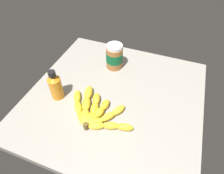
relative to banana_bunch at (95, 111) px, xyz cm
name	(u,v)px	position (x,y,z in cm)	size (l,w,h in cm)	color
ground_plane	(115,98)	(4.53, 12.33, -3.36)	(78.12, 77.61, 3.48)	gray
banana_bunch	(95,111)	(0.00, 0.00, 0.00)	(31.64, 21.66, 3.62)	yellow
peanut_butter_jar	(114,56)	(-2.98, 32.16, 5.01)	(8.66, 8.66, 13.46)	#9E602D
honey_bottle	(55,86)	(-19.72, 2.99, 5.20)	(5.65, 5.65, 15.08)	orange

